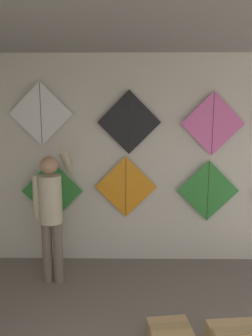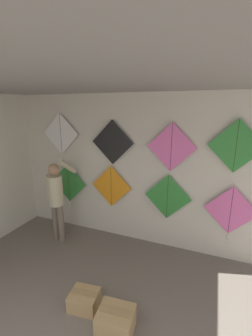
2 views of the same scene
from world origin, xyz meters
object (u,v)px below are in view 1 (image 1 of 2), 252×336
at_px(kite_1, 126,187).
at_px(kite_6, 213,124).
at_px(kite_4, 41,114).
at_px(kite_5, 129,122).
at_px(shopkeeper, 51,208).
at_px(kite_2, 208,191).
at_px(kite_0, 52,193).

bearing_deg(kite_1, kite_6, 0.00).
height_order(kite_4, kite_5, kite_4).
bearing_deg(shopkeeper, kite_2, 20.84).
bearing_deg(shopkeeper, kite_6, 20.68).
relative_size(kite_4, kite_6, 1.00).
bearing_deg(kite_2, kite_6, 0.00).
bearing_deg(kite_4, kite_2, 0.00).
distance_m(shopkeeper, kite_0, 0.56).
bearing_deg(kite_6, kite_0, -179.99).
distance_m(kite_0, kite_1, 1.00).
bearing_deg(kite_6, kite_1, 180.00).
distance_m(shopkeeper, kite_5, 1.46).
height_order(kite_1, kite_6, kite_6).
bearing_deg(kite_1, shopkeeper, -148.35).
xyz_separation_m(kite_5, kite_6, (1.09, 0.00, -0.02)).
bearing_deg(kite_4, kite_0, -0.25).
xyz_separation_m(kite_1, kite_2, (1.11, 0.00, -0.05)).
relative_size(kite_4, kite_5, 1.00).
xyz_separation_m(kite_4, kite_6, (2.23, 0.00, -0.13)).
height_order(kite_0, kite_6, kite_6).
xyz_separation_m(kite_2, kite_5, (-1.06, 0.00, 0.91)).
distance_m(kite_0, kite_4, 1.06).
height_order(kite_1, kite_4, kite_4).
height_order(shopkeeper, kite_2, shopkeeper).
bearing_deg(kite_2, shopkeeper, -164.68).
relative_size(shopkeeper, kite_1, 2.00).
bearing_deg(kite_1, kite_0, -179.97).
bearing_deg(kite_2, kite_0, -179.99).
relative_size(kite_0, kite_4, 1.25).
relative_size(kite_0, kite_6, 1.25).
distance_m(kite_2, kite_4, 2.43).
bearing_deg(kite_4, shopkeeper, -68.25).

